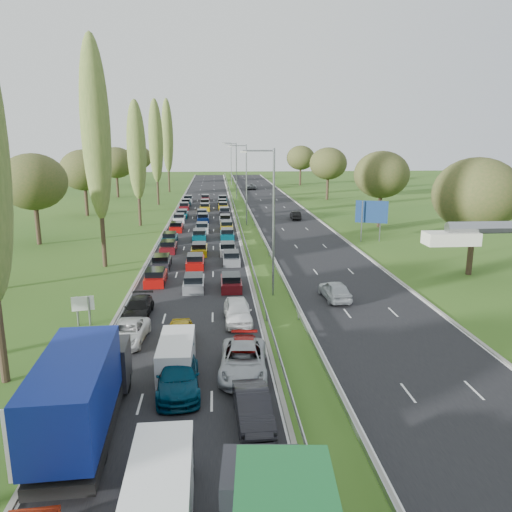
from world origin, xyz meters
name	(u,v)px	position (x,y,z in m)	size (l,w,h in m)	color
ground	(246,223)	(4.50, 80.00, 0.00)	(260.00, 260.00, 0.00)	#2B5219
near_carriageway	(203,221)	(-2.25, 82.50, 0.00)	(10.50, 215.00, 0.04)	black
far_carriageway	(287,220)	(11.25, 82.50, 0.00)	(10.50, 215.00, 0.04)	black
central_reservation	(245,217)	(4.50, 82.50, 0.55)	(2.36, 215.00, 0.32)	gray
lamp_columns	(246,185)	(4.50, 78.00, 6.00)	(0.18, 140.18, 12.00)	gray
poplar_row	(123,142)	(-11.50, 68.17, 12.39)	(2.80, 127.80, 22.44)	#2D2116
woodland_left	(23,184)	(-22.00, 62.63, 7.68)	(8.00, 166.00, 11.10)	#2D2116
woodland_right	(403,179)	(24.00, 66.67, 7.68)	(8.00, 153.00, 11.10)	#2D2116
traffic_queue_fill	(202,224)	(-2.24, 77.33, 0.44)	(9.09, 68.63, 0.80)	#A50C0A
near_car_2	(128,333)	(-5.85, 33.81, 0.67)	(2.17, 4.71, 1.31)	white
near_car_3	(138,308)	(-5.89, 38.63, 0.68)	(1.84, 4.53, 1.31)	black
near_car_7	(178,376)	(-2.22, 27.32, 0.80)	(2.18, 5.36, 1.56)	#042F47
near_car_8	(181,334)	(-2.48, 33.14, 0.73)	(1.69, 4.19, 1.43)	#B38F0B
near_car_9	(253,407)	(1.40, 23.98, 0.75)	(1.55, 4.43, 1.46)	black
near_car_10	(243,361)	(1.22, 28.83, 0.79)	(2.55, 5.53, 1.54)	#A8ABB1
near_car_11	(244,355)	(1.34, 29.81, 0.69)	(1.87, 4.61, 1.34)	#AA0D0A
near_car_12	(238,311)	(1.29, 36.91, 0.82)	(1.89, 4.70, 1.60)	white
far_car_0	(335,290)	(9.36, 41.44, 0.79)	(1.82, 4.52, 1.54)	#B4BABF
far_car_1	(295,215)	(12.77, 83.08, 0.68)	(1.39, 3.98, 1.31)	black
far_car_2	(251,186)	(9.29, 134.53, 0.78)	(2.51, 5.43, 1.51)	gray
blue_lorry	(82,392)	(-5.98, 23.47, 2.09)	(2.67, 9.60, 4.05)	black
white_van_front	(161,488)	(-2.15, 18.40, 1.10)	(2.10, 5.35, 2.15)	white
white_van_rear	(177,354)	(-2.44, 29.56, 0.98)	(1.85, 4.73, 1.90)	silver
info_sign	(83,307)	(-9.40, 37.13, 1.37)	(1.49, 0.39, 2.10)	gray
direction_sign	(372,214)	(19.40, 64.35, 3.57)	(3.80, 1.44, 5.20)	gray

